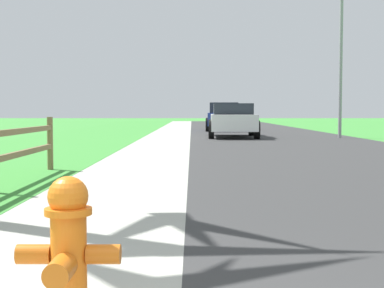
% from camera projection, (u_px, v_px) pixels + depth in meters
% --- Properties ---
extents(ground_plane, '(120.00, 120.00, 0.00)m').
position_uv_depth(ground_plane, '(191.00, 135.00, 26.36)').
color(ground_plane, '#3D9137').
extents(road_asphalt, '(7.00, 66.00, 0.01)m').
position_uv_depth(road_asphalt, '(262.00, 133.00, 28.35)').
color(road_asphalt, '#333333').
rests_on(road_asphalt, ground).
extents(curb_concrete, '(6.00, 66.00, 0.01)m').
position_uv_depth(curb_concrete, '(131.00, 133.00, 28.36)').
color(curb_concrete, '#ABAC9F').
rests_on(curb_concrete, ground).
extents(grass_verge, '(5.00, 66.00, 0.00)m').
position_uv_depth(grass_verge, '(101.00, 133.00, 28.36)').
color(grass_verge, '#3D9137').
rests_on(grass_verge, ground).
extents(fire_hydrant, '(0.53, 0.43, 0.79)m').
position_uv_depth(fire_hydrant, '(69.00, 252.00, 2.91)').
color(fire_hydrant, orange).
rests_on(fire_hydrant, ground).
extents(parked_suv_white, '(2.15, 5.01, 1.43)m').
position_uv_depth(parked_suv_white, '(233.00, 120.00, 24.35)').
color(parked_suv_white, white).
rests_on(parked_suv_white, ground).
extents(parked_car_blue, '(2.11, 4.42, 1.57)m').
position_uv_depth(parked_car_blue, '(224.00, 117.00, 32.10)').
color(parked_car_blue, navy).
rests_on(parked_car_blue, ground).
extents(street_lamp, '(1.17, 0.20, 6.42)m').
position_uv_depth(street_lamp, '(344.00, 45.00, 23.40)').
color(street_lamp, gray).
rests_on(street_lamp, ground).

